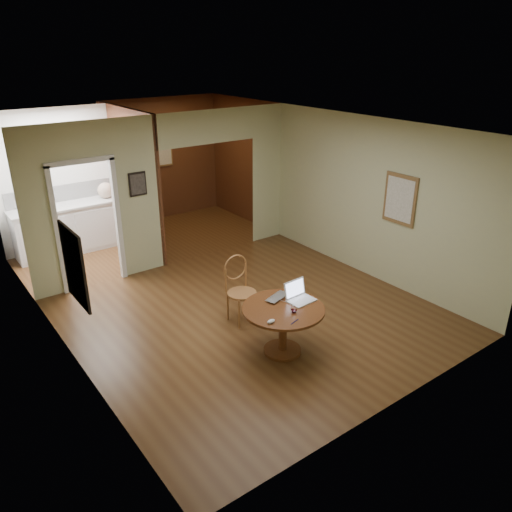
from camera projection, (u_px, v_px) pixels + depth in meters
floor at (255, 317)px, 7.45m from camera, size 5.00×5.00×0.00m
room_shell at (132, 193)px, 8.97m from camera, size 5.20×7.50×5.00m
dining_table at (283, 319)px, 6.42m from camera, size 1.06×1.06×0.66m
chair at (239, 285)px, 7.17m from camera, size 0.43×0.43×1.00m
open_laptop at (298, 295)px, 6.53m from camera, size 0.36×0.31×0.24m
closed_laptop at (281, 299)px, 6.55m from camera, size 0.42×0.34×0.03m
mouse at (271, 321)px, 6.00m from camera, size 0.11×0.06×0.04m
wine_glass at (294, 309)px, 6.22m from camera, size 0.08×0.08×0.09m
pen at (295, 322)px, 6.02m from camera, size 0.15×0.05×0.01m
kitchen_cabinet at (69, 228)px, 9.62m from camera, size 2.06×0.60×0.94m
grocery_bag at (106, 190)px, 9.81m from camera, size 0.35×0.32×0.31m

